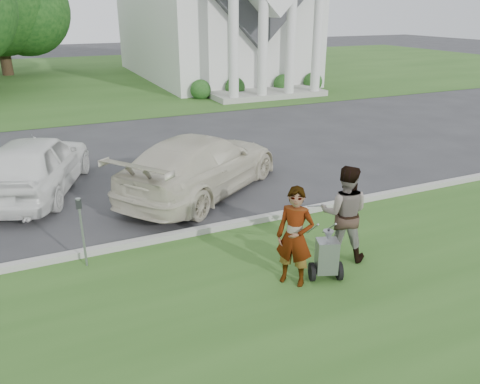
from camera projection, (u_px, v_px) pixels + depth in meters
ground at (207, 246)px, 9.57m from camera, size 120.00×120.00×0.00m
grass_strip at (276, 332)px, 7.03m from camera, size 80.00×7.00×0.01m
church_lawn at (71, 77)px, 32.47m from camera, size 80.00×30.00×0.01m
curb at (197, 231)px, 10.01m from camera, size 80.00×0.18×0.15m
striping_cart at (326, 257)px, 8.23m from camera, size 0.82×1.21×1.05m
person_left at (295, 238)px, 7.96m from camera, size 0.76×0.77×1.79m
person_right at (344, 214)px, 8.78m from camera, size 1.15×1.10×1.87m
parking_meter_near at (81, 224)px, 8.50m from camera, size 0.10×0.09×1.38m
car_b at (35, 165)px, 11.98m from camera, size 3.33×4.98×1.57m
car_c at (201, 164)px, 12.07m from camera, size 5.54×4.89×1.54m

